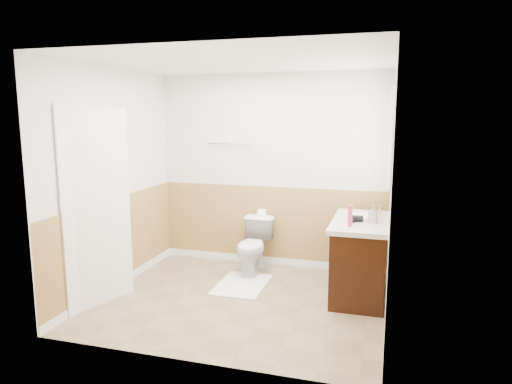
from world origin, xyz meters
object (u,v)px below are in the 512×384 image
(toilet, at_px, (253,246))
(bath_mat, at_px, (242,285))
(lotion_bottle, at_px, (350,216))
(vanity_cabinet, at_px, (360,260))
(soap_dispenser, at_px, (373,214))

(toilet, distance_m, bath_mat, 0.58)
(lotion_bottle, bearing_deg, toilet, 150.56)
(toilet, height_order, bath_mat, toilet)
(toilet, xyz_separation_m, bath_mat, (-0.00, -0.47, -0.33))
(vanity_cabinet, relative_size, lotion_bottle, 5.00)
(lotion_bottle, bearing_deg, vanity_cabinet, 73.29)
(bath_mat, relative_size, soap_dispenser, 4.28)
(vanity_cabinet, xyz_separation_m, lotion_bottle, (-0.10, -0.33, 0.56))
(bath_mat, bearing_deg, lotion_bottle, -10.47)
(toilet, relative_size, bath_mat, 0.86)
(lotion_bottle, relative_size, soap_dispenser, 1.18)
(vanity_cabinet, xyz_separation_m, soap_dispenser, (0.12, -0.09, 0.54))
(toilet, bearing_deg, soap_dispenser, -17.37)
(toilet, bearing_deg, lotion_bottle, -29.64)
(toilet, distance_m, vanity_cabinet, 1.38)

